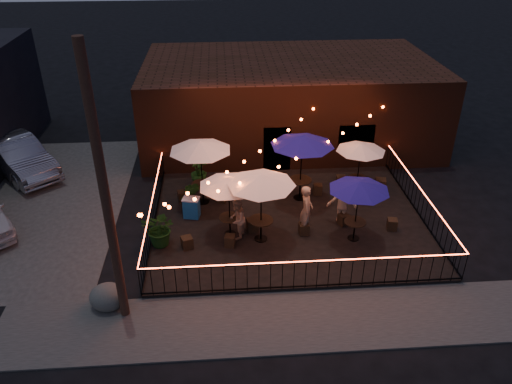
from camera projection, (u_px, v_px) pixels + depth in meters
ground at (295, 253)px, 17.23m from camera, size 110.00×110.00×0.00m
patio at (288, 220)px, 18.92m from camera, size 10.00×8.00×0.15m
sidewalk at (311, 320)px, 14.40m from camera, size 18.00×2.50×0.05m
brick_building at (289, 100)px, 24.95m from camera, size 14.00×8.00×4.00m
utility_pole at (105, 197)px, 12.64m from camera, size 0.26×0.26×8.00m
fence_front at (306, 275)px, 15.16m from camera, size 10.00×0.04×1.04m
fence_left at (154, 212)px, 18.31m from camera, size 0.04×8.00×1.04m
fence_right at (419, 202)px, 18.95m from camera, size 0.04×8.00×1.04m
festoon_lights at (263, 167)px, 17.38m from camera, size 10.02×8.72×1.32m
cafe_table_0 at (229, 183)px, 16.94m from camera, size 2.74×2.74×2.31m
cafe_table_1 at (200, 147)px, 18.73m from camera, size 3.10×3.10×2.64m
cafe_table_2 at (261, 181)px, 16.53m from camera, size 2.68×2.68×2.58m
cafe_table_3 at (302, 141)px, 18.96m from camera, size 3.14×3.14×2.73m
cafe_table_4 at (359, 187)px, 16.69m from camera, size 2.48×2.48×2.31m
cafe_table_5 at (361, 148)px, 19.65m from camera, size 2.05×2.05×2.18m
bistro_chair_0 at (187, 243)px, 17.14m from camera, size 0.46×0.46×0.43m
bistro_chair_1 at (230, 241)px, 17.26m from camera, size 0.40×0.40×0.41m
bistro_chair_2 at (183, 196)px, 19.89m from camera, size 0.44×0.44×0.43m
bistro_chair_3 at (222, 195)px, 19.88m from camera, size 0.55×0.55×0.49m
bistro_chair_4 at (252, 225)px, 18.06m from camera, size 0.45×0.45×0.47m
bistro_chair_5 at (304, 229)px, 17.89m from camera, size 0.36×0.36×0.41m
bistro_chair_6 at (281, 186)px, 20.56m from camera, size 0.45×0.45×0.50m
bistro_chair_7 at (318, 189)px, 20.39m from camera, size 0.40×0.40×0.42m
bistro_chair_8 at (344, 219)px, 18.44m from camera, size 0.46×0.46×0.41m
bistro_chair_9 at (392, 224)px, 18.15m from camera, size 0.41×0.41×0.41m
bistro_chair_10 at (341, 181)px, 20.97m from camera, size 0.42×0.42×0.45m
bistro_chair_11 at (380, 185)px, 20.63m from camera, size 0.52×0.52×0.51m
patron_a at (306, 210)px, 17.63m from camera, size 0.58×0.76×1.87m
patron_b at (237, 219)px, 17.42m from camera, size 0.78×0.88×1.53m
patron_c at (342, 201)px, 18.28m from camera, size 1.25×0.90×1.73m
potted_shrub_a at (161, 229)px, 17.08m from camera, size 1.49×1.40×1.33m
potted_shrub_b at (191, 197)px, 18.95m from camera, size 0.88×0.79×1.35m
potted_shrub_c at (199, 171)px, 20.92m from camera, size 0.90×0.90×1.23m
cooler at (191, 208)px, 18.76m from camera, size 0.70×0.56×0.81m
boulder at (108, 297)px, 14.72m from camera, size 1.02×0.87×0.77m
car_silver at (19, 157)px, 22.01m from camera, size 4.56×4.87×1.63m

